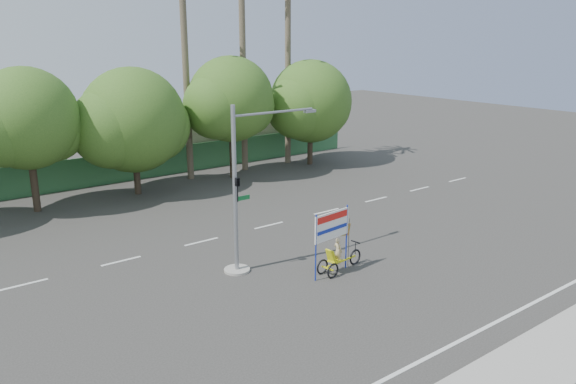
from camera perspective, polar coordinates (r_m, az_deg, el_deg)
ground at (r=22.54m, az=5.82°, el=-9.68°), size 120.00×120.00×0.00m
sidewalk_near at (r=18.48m, az=22.58°, el=-16.77°), size 50.00×2.40×0.12m
fence at (r=39.84m, az=-15.69°, el=2.55°), size 38.00×0.08×2.00m
building_right at (r=47.01m, az=-8.76°, el=5.86°), size 14.00×8.00×3.60m
tree_left at (r=33.82m, az=-25.09°, el=6.43°), size 6.66×5.60×8.07m
tree_center at (r=35.63m, az=-15.55°, el=6.75°), size 7.62×6.40×7.85m
tree_right at (r=38.65m, az=-5.88°, el=9.04°), size 6.90×5.80×8.36m
tree_far_right at (r=42.76m, az=2.25°, el=8.93°), size 7.38×6.20×7.94m
palm_tall at (r=40.77m, az=-4.68°, el=16.76°), size 3.73×3.79×17.45m
palm_mid at (r=43.06m, az=-0.01°, el=15.33°), size 3.73×3.79×15.45m
palm_short at (r=38.52m, az=-10.45°, el=14.25°), size 3.73×3.79×14.45m
traffic_signal at (r=23.18m, az=-4.72°, el=-1.19°), size 4.72×1.10×7.00m
trike_billboard at (r=23.48m, az=4.88°, el=-5.53°), size 2.90×0.81×2.86m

